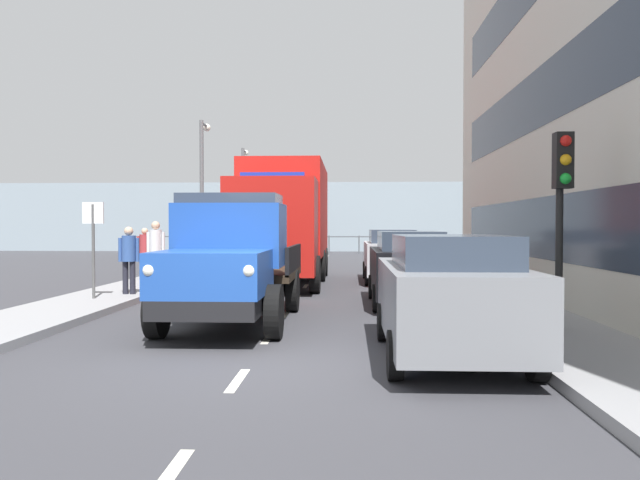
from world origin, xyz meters
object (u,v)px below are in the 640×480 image
(pedestrian_strolling, at_px, (145,249))
(pedestrian_by_lamp, at_px, (179,247))
(truck_vintage_blue, at_px, (231,262))
(pedestrian_near_railing, at_px, (129,254))
(lamp_post_promenade, at_px, (203,179))
(car_grey_kerbside_near, at_px, (449,294))
(car_red_oppositeside_1, at_px, (260,247))
(lorry_cargo_red, at_px, (284,219))
(traffic_light_near, at_px, (562,187))
(lamp_post_far, at_px, (244,192))
(car_silver_kerbside_2, at_px, (391,255))
(street_sign, at_px, (93,233))
(car_black_kerbside_1, at_px, (409,267))
(pedestrian_with_bag, at_px, (156,247))
(car_navy_oppositeside_0, at_px, (236,252))

(pedestrian_strolling, bearing_deg, pedestrian_by_lamp, -105.25)
(truck_vintage_blue, height_order, pedestrian_near_railing, truck_vintage_blue)
(lamp_post_promenade, bearing_deg, pedestrian_strolling, 81.00)
(car_grey_kerbside_near, bearing_deg, car_red_oppositeside_1, -74.03)
(pedestrian_near_railing, distance_m, pedestrian_by_lamp, 6.67)
(truck_vintage_blue, xyz_separation_m, lorry_cargo_red, (-0.10, -8.27, 0.90))
(car_grey_kerbside_near, bearing_deg, traffic_light_near, -143.39)
(pedestrian_strolling, bearing_deg, traffic_light_near, 136.85)
(pedestrian_strolling, distance_m, lamp_post_far, 14.25)
(car_silver_kerbside_2, xyz_separation_m, lamp_post_far, (7.22, -13.39, 2.85))
(lorry_cargo_red, xyz_separation_m, pedestrian_strolling, (4.57, -0.12, -0.97))
(truck_vintage_blue, distance_m, car_red_oppositeside_1, 16.48)
(car_grey_kerbside_near, bearing_deg, street_sign, -36.31)
(car_grey_kerbside_near, relative_size, lamp_post_far, 0.68)
(car_red_oppositeside_1, bearing_deg, street_sign, 81.94)
(car_black_kerbside_1, bearing_deg, traffic_light_near, 116.32)
(pedestrian_near_railing, relative_size, pedestrian_strolling, 1.03)
(car_silver_kerbside_2, xyz_separation_m, lamp_post_promenade, (7.27, -4.19, 2.82))
(lorry_cargo_red, height_order, street_sign, lorry_cargo_red)
(car_silver_kerbside_2, bearing_deg, pedestrian_near_railing, 37.26)
(car_red_oppositeside_1, distance_m, pedestrian_with_bag, 10.38)
(car_silver_kerbside_2, bearing_deg, pedestrian_with_bag, 22.46)
(pedestrian_with_bag, bearing_deg, lamp_post_far, -88.98)
(lorry_cargo_red, relative_size, car_black_kerbside_1, 2.09)
(car_black_kerbside_1, distance_m, lamp_post_promenade, 12.75)
(lorry_cargo_red, distance_m, car_grey_kerbside_near, 11.47)
(lorry_cargo_red, bearing_deg, lamp_post_far, -75.07)
(car_silver_kerbside_2, xyz_separation_m, pedestrian_with_bag, (6.94, 2.87, 0.34))
(car_silver_kerbside_2, bearing_deg, car_red_oppositeside_1, -53.71)
(car_grey_kerbside_near, height_order, pedestrian_strolling, pedestrian_strolling)
(car_navy_oppositeside_0, bearing_deg, pedestrian_with_bag, 71.00)
(pedestrian_with_bag, xyz_separation_m, traffic_light_near, (-8.99, 7.18, 1.24))
(lamp_post_promenade, bearing_deg, street_sign, 89.60)
(car_navy_oppositeside_0, xyz_separation_m, lamp_post_promenade, (1.85, -2.68, 2.82))
(pedestrian_near_railing, distance_m, traffic_light_near, 10.22)
(street_sign, bearing_deg, car_silver_kerbside_2, -139.97)
(pedestrian_with_bag, relative_size, street_sign, 0.81)
(car_grey_kerbside_near, xyz_separation_m, car_silver_kerbside_2, (0.00, -11.57, -0.00))
(lamp_post_promenade, height_order, street_sign, lamp_post_promenade)
(pedestrian_strolling, height_order, street_sign, street_sign)
(truck_vintage_blue, xyz_separation_m, pedestrian_strolling, (4.47, -8.39, -0.07))
(car_navy_oppositeside_0, relative_size, traffic_light_near, 1.39)
(lamp_post_promenade, height_order, lamp_post_far, lamp_post_far)
(car_black_kerbside_1, height_order, car_red_oppositeside_1, same)
(lorry_cargo_red, bearing_deg, car_black_kerbside_1, 123.76)
(car_silver_kerbside_2, height_order, lamp_post_promenade, lamp_post_promenade)
(car_navy_oppositeside_0, height_order, pedestrian_near_railing, pedestrian_near_railing)
(lamp_post_promenade, bearing_deg, car_silver_kerbside_2, 150.03)
(traffic_light_near, bearing_deg, pedestrian_with_bag, -38.59)
(truck_vintage_blue, relative_size, lorry_cargo_red, 0.69)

